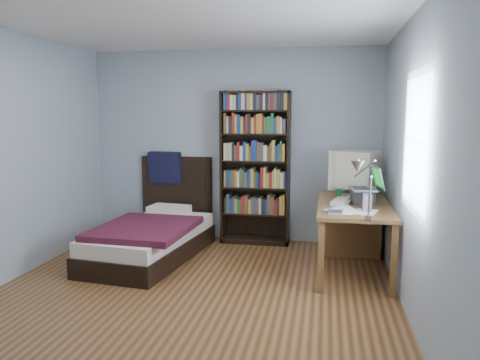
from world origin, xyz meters
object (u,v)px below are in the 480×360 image
Objects in this scene: speaker at (367,203)px; bookshelf at (255,168)px; keyboard at (342,201)px; desk at (351,223)px; desk_lamp at (360,173)px; laptop at (364,193)px; crt_monitor at (356,170)px; soda_can at (339,194)px; bed at (153,234)px.

bookshelf is (-1.29, 1.27, 0.17)m from speaker.
bookshelf is (-1.07, 0.89, 0.23)m from keyboard.
desk_lamp is (-0.03, -1.56, 0.78)m from desk.
crt_monitor is at bearing 97.19° from laptop.
soda_can is at bearing -32.01° from bookshelf.
bed is (-2.28, -0.36, -0.15)m from desk.
bookshelf is at bearing 120.16° from desk_lamp.
desk_lamp is at bearing -98.99° from speaker.
desk is 0.57m from keyboard.
laptop is 0.19× the size of bed.
desk_lamp reaches higher than bed.
speaker is at bearing -82.85° from desk.
soda_can is at bearing -126.69° from crt_monitor.
bed is (-2.14, -0.14, -0.53)m from soda_can.
crt_monitor is 0.39m from soda_can.
desk is 3.59× the size of keyboard.
keyboard is (-0.16, -0.49, -0.28)m from crt_monitor.
soda_can is at bearing 108.63° from keyboard.
keyboard is at bearing -83.71° from soda_can.
desk is at bearing 8.85° from bed.
speaker is at bearing -89.84° from laptop.
keyboard is 3.72× the size of soda_can.
desk is 3.98× the size of laptop.
bookshelf reaches higher than laptop.
soda_can is at bearing 3.77° from bed.
desk_lamp reaches higher than desk.
desk is at bearing -137.74° from crt_monitor.
crt_monitor is at bearing 95.58° from speaker.
soda_can is 2.21m from bed.
desk_lamp is 2.32m from bookshelf.
speaker is 1.41× the size of soda_can.
crt_monitor reaches higher than speaker.
laptop is at bearing -44.50° from soda_can.
bed is (-2.33, -0.39, -0.77)m from crt_monitor.
speaker is (0.23, -0.38, 0.07)m from keyboard.
desk is at bearing 88.96° from desk_lamp.
crt_monitor is 0.30× the size of bed.
laptop is (0.10, -0.46, 0.43)m from desk.
crt_monitor is 1.41× the size of keyboard.
speaker is at bearing -67.92° from soda_can.
desk is 1.39m from bookshelf.
bookshelf reaches higher than desk.
crt_monitor is 1.57× the size of laptop.
bookshelf is (-1.29, 0.90, 0.14)m from laptop.
crt_monitor reaches higher than bed.
desk_lamp is 1.20m from keyboard.
bookshelf is (-1.04, 0.65, 0.19)m from soda_can.
crt_monitor is 5.26× the size of soda_can.
soda_can is (-0.15, -0.21, 0.37)m from desk.
crt_monitor is at bearing 42.26° from desk.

